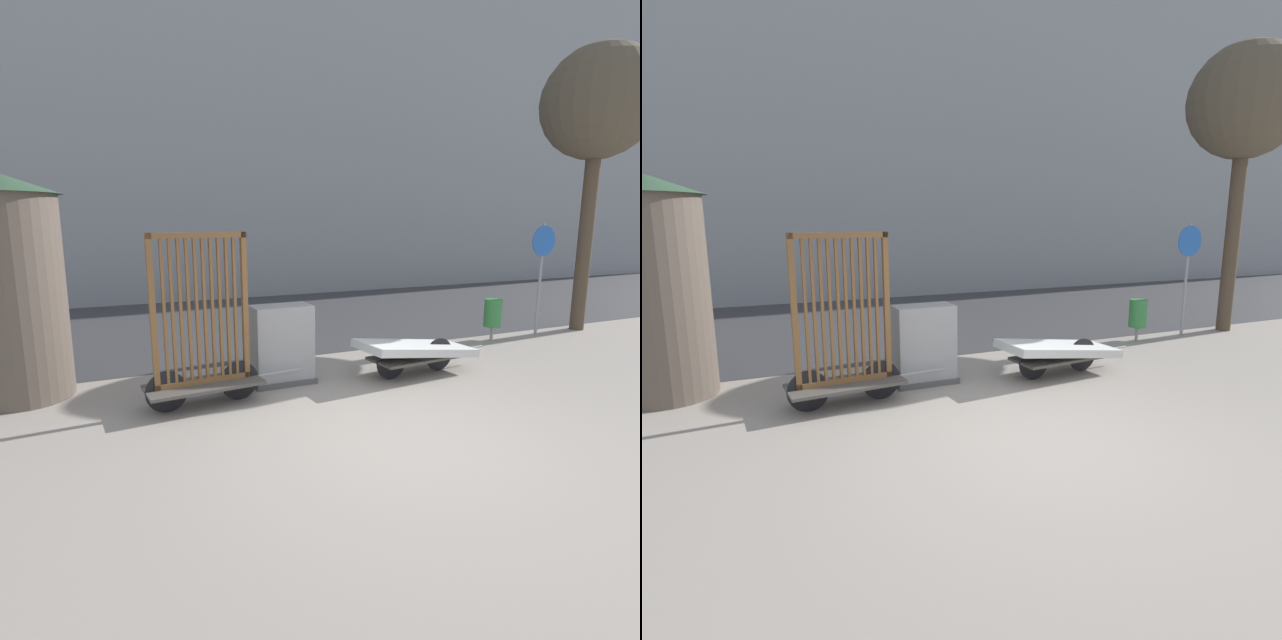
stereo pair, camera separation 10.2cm
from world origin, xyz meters
TOP-DOWN VIEW (x-y plane):
  - ground_plane at (0.00, 0.00)m, footprint 60.00×60.00m
  - road_strip at (0.00, 7.25)m, footprint 56.00×7.28m
  - building_facade at (0.00, 12.89)m, footprint 48.00×4.00m
  - bike_cart_with_bedframe at (-1.64, 1.93)m, footprint 2.20×0.79m
  - bike_cart_with_mattress at (1.65, 1.93)m, footprint 2.43×0.97m
  - utility_cabinet at (-0.41, 2.40)m, footprint 0.93×0.54m
  - trash_bin at (4.43, 3.26)m, footprint 0.35×0.35m
  - sign_post at (5.65, 3.25)m, footprint 0.62×0.06m
  - advertising_column at (-3.84, 3.26)m, footprint 1.43×1.43m
  - street_tree at (6.90, 3.26)m, footprint 2.29×2.29m

SIDE VIEW (x-z plane):
  - ground_plane at x=0.00m, z-range 0.00..0.00m
  - road_strip at x=0.00m, z-range 0.00..0.01m
  - bike_cart_with_mattress at x=1.65m, z-range 0.09..0.70m
  - utility_cabinet at x=-0.41m, z-range -0.04..1.13m
  - trash_bin at x=4.43m, z-range 0.13..0.97m
  - bike_cart_with_bedframe at x=-1.64m, z-range -0.32..1.91m
  - advertising_column at x=-3.84m, z-range 0.03..2.98m
  - sign_post at x=5.65m, z-range 0.39..2.72m
  - street_tree at x=6.90m, z-range 1.74..7.66m
  - building_facade at x=0.00m, z-range 0.00..15.80m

